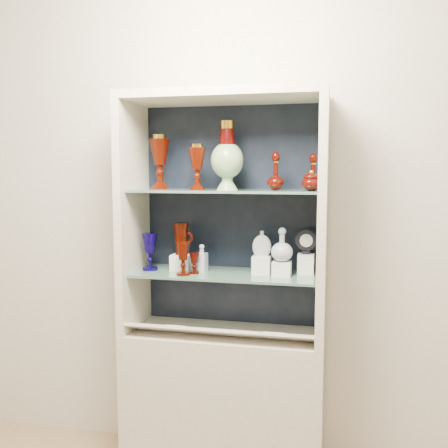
% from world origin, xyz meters
% --- Properties ---
extents(wall_back, '(3.50, 0.02, 2.80)m').
position_xyz_m(wall_back, '(0.00, 1.75, 1.40)').
color(wall_back, beige).
rests_on(wall_back, ground).
extents(cabinet_base, '(1.00, 0.40, 0.75)m').
position_xyz_m(cabinet_base, '(0.00, 1.53, 0.38)').
color(cabinet_base, beige).
rests_on(cabinet_base, ground).
extents(cabinet_back_panel, '(0.98, 0.02, 1.15)m').
position_xyz_m(cabinet_back_panel, '(0.00, 1.72, 1.32)').
color(cabinet_back_panel, black).
rests_on(cabinet_back_panel, cabinet_base).
extents(cabinet_side_left, '(0.04, 0.40, 1.15)m').
position_xyz_m(cabinet_side_left, '(-0.48, 1.53, 1.32)').
color(cabinet_side_left, beige).
rests_on(cabinet_side_left, cabinet_base).
extents(cabinet_side_right, '(0.04, 0.40, 1.15)m').
position_xyz_m(cabinet_side_right, '(0.48, 1.53, 1.32)').
color(cabinet_side_right, beige).
rests_on(cabinet_side_right, cabinet_base).
extents(cabinet_top_cap, '(1.00, 0.40, 0.04)m').
position_xyz_m(cabinet_top_cap, '(0.00, 1.53, 1.92)').
color(cabinet_top_cap, beige).
rests_on(cabinet_top_cap, cabinet_side_left).
extents(shelf_lower, '(0.92, 0.34, 0.01)m').
position_xyz_m(shelf_lower, '(0.00, 1.55, 1.04)').
color(shelf_lower, slate).
rests_on(shelf_lower, cabinet_side_left).
extents(shelf_upper, '(0.92, 0.34, 0.01)m').
position_xyz_m(shelf_upper, '(0.00, 1.55, 1.46)').
color(shelf_upper, slate).
rests_on(shelf_upper, cabinet_side_left).
extents(label_ledge, '(0.92, 0.17, 0.09)m').
position_xyz_m(label_ledge, '(0.00, 1.42, 0.78)').
color(label_ledge, beige).
rests_on(label_ledge, cabinet_base).
extents(label_card_0, '(0.10, 0.06, 0.03)m').
position_xyz_m(label_card_0, '(0.27, 1.42, 0.80)').
color(label_card_0, white).
rests_on(label_card_0, label_ledge).
extents(label_card_1, '(0.10, 0.06, 0.03)m').
position_xyz_m(label_card_1, '(-0.21, 1.42, 0.80)').
color(label_card_1, white).
rests_on(label_card_1, label_ledge).
extents(pedestal_lamp_left, '(0.12, 0.12, 0.28)m').
position_xyz_m(pedestal_lamp_left, '(-0.35, 1.59, 1.61)').
color(pedestal_lamp_left, '#420A00').
rests_on(pedestal_lamp_left, shelf_upper).
extents(pedestal_lamp_right, '(0.09, 0.09, 0.22)m').
position_xyz_m(pedestal_lamp_right, '(-0.13, 1.51, 1.58)').
color(pedestal_lamp_right, '#420A00').
rests_on(pedestal_lamp_right, shelf_upper).
extents(enamel_urn, '(0.21, 0.21, 0.34)m').
position_xyz_m(enamel_urn, '(0.01, 1.55, 1.64)').
color(enamel_urn, '#114C2C').
rests_on(enamel_urn, shelf_upper).
extents(ruby_decanter_a, '(0.09, 0.09, 0.21)m').
position_xyz_m(ruby_decanter_a, '(0.25, 1.56, 1.57)').
color(ruby_decanter_a, '#400801').
rests_on(ruby_decanter_a, shelf_upper).
extents(ruby_decanter_b, '(0.10, 0.10, 0.19)m').
position_xyz_m(ruby_decanter_b, '(0.43, 1.58, 1.56)').
color(ruby_decanter_b, '#400801').
rests_on(ruby_decanter_b, shelf_upper).
extents(lidded_bowl, '(0.11, 0.11, 0.10)m').
position_xyz_m(lidded_bowl, '(0.42, 1.49, 1.52)').
color(lidded_bowl, '#400801').
rests_on(lidded_bowl, shelf_upper).
extents(cobalt_goblet, '(0.08, 0.08, 0.19)m').
position_xyz_m(cobalt_goblet, '(-0.39, 1.54, 1.15)').
color(cobalt_goblet, '#0A023F').
rests_on(cobalt_goblet, shelf_lower).
extents(ruby_goblet_tall, '(0.07, 0.07, 0.16)m').
position_xyz_m(ruby_goblet_tall, '(-0.19, 1.45, 1.13)').
color(ruby_goblet_tall, '#420A00').
rests_on(ruby_goblet_tall, shelf_lower).
extents(ruby_goblet_small, '(0.06, 0.06, 0.10)m').
position_xyz_m(ruby_goblet_small, '(-0.15, 1.50, 1.10)').
color(ruby_goblet_small, '#400801').
rests_on(ruby_goblet_small, shelf_lower).
extents(riser_ruby_pitcher, '(0.10, 0.10, 0.08)m').
position_xyz_m(riser_ruby_pitcher, '(-0.24, 1.58, 1.09)').
color(riser_ruby_pitcher, silver).
rests_on(riser_ruby_pitcher, shelf_lower).
extents(ruby_pitcher, '(0.14, 0.10, 0.17)m').
position_xyz_m(ruby_pitcher, '(-0.24, 1.58, 1.21)').
color(ruby_pitcher, '#420A00').
rests_on(ruby_pitcher, riser_ruby_pitcher).
extents(clear_square_bottle, '(0.06, 0.06, 0.14)m').
position_xyz_m(clear_square_bottle, '(-0.12, 1.55, 1.12)').
color(clear_square_bottle, '#A4B0C2').
rests_on(clear_square_bottle, shelf_lower).
extents(riser_flat_flask, '(0.09, 0.09, 0.09)m').
position_xyz_m(riser_flat_flask, '(0.19, 1.56, 1.09)').
color(riser_flat_flask, silver).
rests_on(riser_flat_flask, shelf_lower).
extents(flat_flask, '(0.10, 0.05, 0.13)m').
position_xyz_m(flat_flask, '(0.19, 1.56, 1.21)').
color(flat_flask, '#ADB5BF').
rests_on(flat_flask, riser_flat_flask).
extents(riser_clear_round_decanter, '(0.09, 0.09, 0.07)m').
position_xyz_m(riser_clear_round_decanter, '(0.29, 1.54, 1.08)').
color(riser_clear_round_decanter, silver).
rests_on(riser_clear_round_decanter, shelf_lower).
extents(clear_round_decanter, '(0.13, 0.13, 0.16)m').
position_xyz_m(clear_round_decanter, '(0.29, 1.54, 1.20)').
color(clear_round_decanter, '#A4B0C2').
rests_on(clear_round_decanter, riser_clear_round_decanter).
extents(riser_cameo_medallion, '(0.08, 0.08, 0.10)m').
position_xyz_m(riser_cameo_medallion, '(0.40, 1.61, 1.10)').
color(riser_cameo_medallion, silver).
rests_on(riser_cameo_medallion, shelf_lower).
extents(cameo_medallion, '(0.11, 0.04, 0.13)m').
position_xyz_m(cameo_medallion, '(0.40, 1.61, 1.21)').
color(cameo_medallion, black).
rests_on(cameo_medallion, riser_cameo_medallion).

